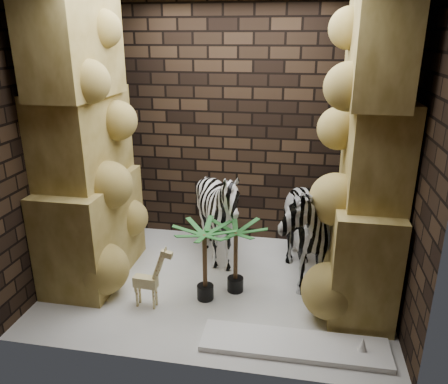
% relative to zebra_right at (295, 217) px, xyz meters
% --- Properties ---
extents(floor, '(3.50, 3.50, 0.00)m').
position_rel_zebra_right_xyz_m(floor, '(-0.77, -0.28, -0.73)').
color(floor, silver).
rests_on(floor, ground).
extents(wall_back, '(3.50, 0.00, 3.50)m').
position_rel_zebra_right_xyz_m(wall_back, '(-0.77, 0.97, 0.77)').
color(wall_back, black).
rests_on(wall_back, ground).
extents(wall_front, '(3.50, 0.00, 3.50)m').
position_rel_zebra_right_xyz_m(wall_front, '(-0.77, -1.53, 0.77)').
color(wall_front, black).
rests_on(wall_front, ground).
extents(wall_left, '(0.00, 3.00, 3.00)m').
position_rel_zebra_right_xyz_m(wall_left, '(-2.52, -0.28, 0.77)').
color(wall_left, black).
rests_on(wall_left, ground).
extents(wall_right, '(0.00, 3.00, 3.00)m').
position_rel_zebra_right_xyz_m(wall_right, '(0.98, -0.28, 0.77)').
color(wall_right, black).
rests_on(wall_right, ground).
extents(rock_pillar_left, '(0.68, 1.30, 3.00)m').
position_rel_zebra_right_xyz_m(rock_pillar_left, '(-2.17, -0.28, 0.77)').
color(rock_pillar_left, tan).
rests_on(rock_pillar_left, floor).
extents(rock_pillar_right, '(0.58, 1.25, 3.00)m').
position_rel_zebra_right_xyz_m(rock_pillar_right, '(0.65, -0.28, 0.77)').
color(rock_pillar_right, tan).
rests_on(rock_pillar_right, floor).
extents(zebra_right, '(0.97, 1.37, 1.46)m').
position_rel_zebra_right_xyz_m(zebra_right, '(0.00, 0.00, 0.00)').
color(zebra_right, white).
rests_on(zebra_right, floor).
extents(zebra_left, '(1.31, 1.47, 1.12)m').
position_rel_zebra_right_xyz_m(zebra_left, '(-0.86, 0.20, -0.17)').
color(zebra_left, white).
rests_on(zebra_left, floor).
extents(giraffe_toy, '(0.36, 0.14, 0.69)m').
position_rel_zebra_right_xyz_m(giraffe_toy, '(-1.40, -0.79, -0.39)').
color(giraffe_toy, beige).
rests_on(giraffe_toy, floor).
extents(palm_front, '(0.36, 0.36, 0.77)m').
position_rel_zebra_right_xyz_m(palm_front, '(-0.57, -0.36, -0.35)').
color(palm_front, '#12481E').
rests_on(palm_front, floor).
extents(palm_back, '(0.36, 0.36, 0.82)m').
position_rel_zebra_right_xyz_m(palm_back, '(-0.85, -0.57, -0.32)').
color(palm_back, '#12481E').
rests_on(palm_back, floor).
extents(surfboard, '(1.61, 0.41, 0.05)m').
position_rel_zebra_right_xyz_m(surfboard, '(0.07, -1.16, -0.71)').
color(surfboard, white).
rests_on(surfboard, floor).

